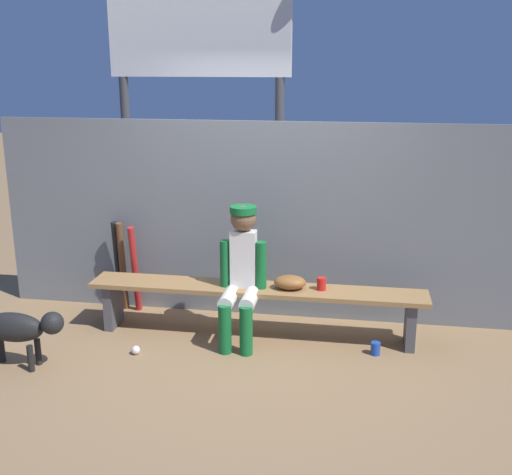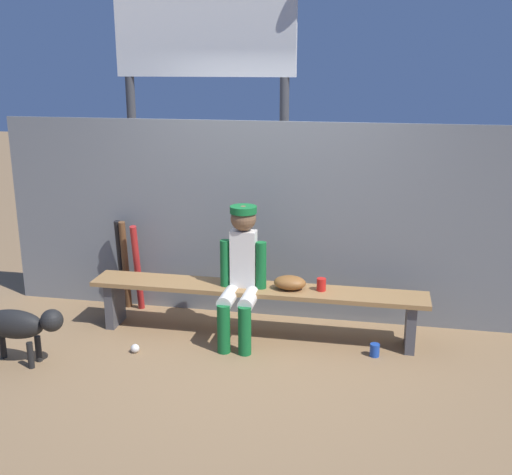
# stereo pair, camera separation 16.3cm
# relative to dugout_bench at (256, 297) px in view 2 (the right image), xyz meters

# --- Properties ---
(ground_plane) EXTENTS (30.00, 30.00, 0.00)m
(ground_plane) POSITION_rel_dugout_bench_xyz_m (0.00, 0.00, -0.37)
(ground_plane) COLOR olive
(chainlink_fence) EXTENTS (5.14, 0.03, 1.86)m
(chainlink_fence) POSITION_rel_dugout_bench_xyz_m (0.00, 0.51, 0.56)
(chainlink_fence) COLOR slate
(chainlink_fence) RESTS_ON ground_plane
(dugout_bench) EXTENTS (2.97, 0.36, 0.46)m
(dugout_bench) POSITION_rel_dugout_bench_xyz_m (0.00, 0.00, 0.00)
(dugout_bench) COLOR olive
(dugout_bench) RESTS_ON ground_plane
(player_seated) EXTENTS (0.41, 0.55, 1.19)m
(player_seated) POSITION_rel_dugout_bench_xyz_m (-0.11, -0.11, 0.28)
(player_seated) COLOR silver
(player_seated) RESTS_ON ground_plane
(baseball_glove) EXTENTS (0.28, 0.20, 0.12)m
(baseball_glove) POSITION_rel_dugout_bench_xyz_m (0.30, 0.00, 0.15)
(baseball_glove) COLOR brown
(baseball_glove) RESTS_ON dugout_bench
(bat_aluminum_red) EXTENTS (0.09, 0.22, 0.89)m
(bat_aluminum_red) POSITION_rel_dugout_bench_xyz_m (-1.24, 0.34, 0.07)
(bat_aluminum_red) COLOR #B22323
(bat_aluminum_red) RESTS_ON ground_plane
(bat_wood_dark) EXTENTS (0.08, 0.16, 0.90)m
(bat_wood_dark) POSITION_rel_dugout_bench_xyz_m (-1.38, 0.39, 0.08)
(bat_wood_dark) COLOR brown
(bat_wood_dark) RESTS_ON ground_plane
(bat_aluminum_black) EXTENTS (0.07, 0.15, 0.89)m
(bat_aluminum_black) POSITION_rel_dugout_bench_xyz_m (-1.44, 0.43, 0.08)
(bat_aluminum_black) COLOR black
(bat_aluminum_black) RESTS_ON ground_plane
(baseball) EXTENTS (0.07, 0.07, 0.07)m
(baseball) POSITION_rel_dugout_bench_xyz_m (-0.93, -0.54, -0.33)
(baseball) COLOR white
(baseball) RESTS_ON ground_plane
(cup_on_ground) EXTENTS (0.08, 0.08, 0.11)m
(cup_on_ground) POSITION_rel_dugout_bench_xyz_m (1.05, -0.21, -0.32)
(cup_on_ground) COLOR #1E47AD
(cup_on_ground) RESTS_ON ground_plane
(cup_on_bench) EXTENTS (0.08, 0.08, 0.11)m
(cup_on_bench) POSITION_rel_dugout_bench_xyz_m (0.57, 0.02, 0.15)
(cup_on_bench) COLOR red
(cup_on_bench) RESTS_ON dugout_bench
(scoreboard) EXTENTS (2.24, 0.27, 3.35)m
(scoreboard) POSITION_rel_dugout_bench_xyz_m (-0.82, 1.62, 1.97)
(scoreboard) COLOR #3F3F42
(scoreboard) RESTS_ON ground_plane
(dog) EXTENTS (0.84, 0.20, 0.49)m
(dog) POSITION_rel_dugout_bench_xyz_m (-1.75, -0.90, -0.04)
(dog) COLOR black
(dog) RESTS_ON ground_plane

